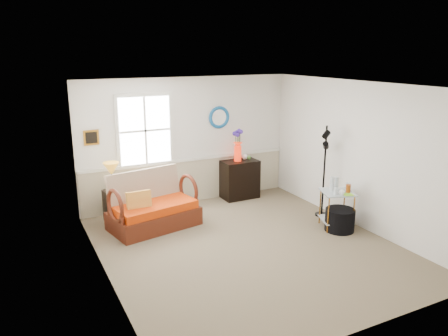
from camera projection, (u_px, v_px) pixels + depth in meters
name	position (u px, v px, depth m)	size (l,w,h in m)	color
floor	(248.00, 247.00, 7.12)	(4.50, 5.00, 0.01)	#695F4B
ceiling	(250.00, 85.00, 6.44)	(4.50, 5.00, 0.01)	white
walls	(249.00, 170.00, 6.78)	(4.51, 5.01, 2.60)	silver
wainscot	(189.00, 181.00, 9.14)	(4.46, 0.02, 0.90)	#B8AD8D
chair_rail	(189.00, 160.00, 9.01)	(4.46, 0.04, 0.06)	white
window	(145.00, 131.00, 8.44)	(1.14, 0.06, 1.44)	white
picture	(91.00, 138.00, 8.02)	(0.28, 0.03, 0.28)	orange
mirror	(219.00, 117.00, 9.11)	(0.47, 0.47, 0.07)	#1672AC
loveseat	(153.00, 201.00, 7.80)	(1.53, 0.87, 1.00)	#612715
throw_pillow	(139.00, 203.00, 7.56)	(0.42, 0.11, 0.42)	#CD5B11
lamp_stand	(115.00, 206.00, 8.14)	(0.34, 0.34, 0.60)	black
table_lamp	(112.00, 177.00, 7.98)	(0.29, 0.29, 0.54)	orange
potted_plant	(120.00, 182.00, 8.10)	(0.31, 0.35, 0.27)	#426E2C
cabinet	(239.00, 179.00, 9.43)	(0.77, 0.50, 0.83)	black
flower_vase	(238.00, 146.00, 9.21)	(0.20, 0.20, 0.67)	red
side_table	(336.00, 210.00, 7.81)	(0.54, 0.54, 0.68)	#B47424
tabletop_items	(341.00, 185.00, 7.67)	(0.43, 0.43, 0.26)	silver
floor_lamp	(324.00, 172.00, 8.26)	(0.25, 0.25, 1.76)	black
ottoman	(340.00, 220.00, 7.72)	(0.52, 0.52, 0.40)	black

